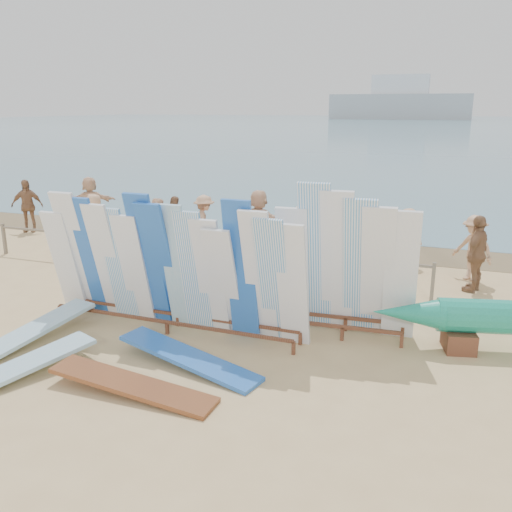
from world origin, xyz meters
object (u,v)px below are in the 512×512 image
at_px(beachgoer_5, 259,222).
at_px(beachgoer_7, 324,228).
at_px(beachgoer_10, 477,254).
at_px(beachgoer_0, 95,222).
at_px(flat_board_a, 29,344).
at_px(flat_board_d, 189,366).
at_px(beachgoer_11, 91,202).
at_px(flat_board_b, 14,380).
at_px(beachgoer_9, 407,237).
at_px(beachgoer_8, 325,232).
at_px(beachgoer_3, 204,223).
at_px(beach_chair_left, 212,256).
at_px(beachgoer_extra_1, 27,206).
at_px(flat_board_c, 133,393).
at_px(beachgoer_2, 157,228).
at_px(side_surfboard_rack, 346,269).
at_px(main_surfboard_rack, 170,270).
at_px(beach_chair_right, 209,260).
at_px(vendor_table, 221,308).
at_px(beachgoer_4, 176,225).
at_px(beachgoer_extra_0, 473,248).
at_px(beachgoer_6, 303,242).
at_px(stroller, 252,251).

bearing_deg(beachgoer_5, beachgoer_7, -168.82).
relative_size(beachgoer_10, beachgoer_0, 1.07).
xyz_separation_m(flat_board_a, beachgoer_10, (7.72, 5.91, 0.90)).
xyz_separation_m(flat_board_d, beachgoer_11, (-8.14, 8.56, 0.91)).
distance_m(flat_board_b, beachgoer_10, 9.99).
height_order(beachgoer_9, beachgoer_8, beachgoer_8).
bearing_deg(beachgoer_3, beach_chair_left, -178.78).
xyz_separation_m(beachgoer_11, beachgoer_5, (6.82, -1.32, 0.03)).
bearing_deg(beachgoer_9, beachgoer_extra_1, 134.08).
relative_size(flat_board_b, beachgoer_10, 1.49).
xyz_separation_m(flat_board_c, beach_chair_left, (-1.68, 6.66, 0.28)).
distance_m(beachgoer_0, beachgoer_2, 2.26).
relative_size(flat_board_c, beachgoer_5, 1.43).
bearing_deg(beachgoer_8, beachgoer_0, -94.61).
distance_m(side_surfboard_rack, beachgoer_7, 5.36).
bearing_deg(beachgoer_9, beachgoer_5, 136.23).
distance_m(flat_board_a, beachgoer_2, 6.05).
distance_m(beachgoer_0, beachgoer_5, 4.93).
bearing_deg(main_surfboard_rack, beachgoer_8, 73.75).
height_order(flat_board_b, beach_chair_right, beach_chair_right).
height_order(beachgoer_0, beachgoer_2, beachgoer_2).
bearing_deg(vendor_table, flat_board_d, -68.77).
distance_m(beachgoer_9, beachgoer_extra_1, 12.63).
relative_size(beachgoer_9, beachgoer_2, 0.90).
distance_m(flat_board_c, beach_chair_right, 6.55).
bearing_deg(beach_chair_left, beachgoer_0, -172.57).
distance_m(beachgoer_4, beachgoer_extra_1, 6.25).
height_order(beachgoer_extra_0, beachgoer_4, beachgoer_4).
distance_m(beach_chair_left, beachgoer_6, 2.69).
xyz_separation_m(beachgoer_10, beachgoer_6, (-4.06, -0.40, 0.03)).
relative_size(beachgoer_10, beachgoer_5, 0.96).
xyz_separation_m(main_surfboard_rack, beachgoer_7, (1.60, 5.97, -0.30)).
xyz_separation_m(flat_board_b, beach_chair_left, (0.32, 6.94, 0.28)).
xyz_separation_m(stroller, beachgoer_8, (1.80, 0.94, 0.45)).
xyz_separation_m(main_surfboard_rack, flat_board_d, (0.99, -1.27, -1.21)).
bearing_deg(flat_board_c, flat_board_b, 100.50).
xyz_separation_m(side_surfboard_rack, beachgoer_7, (-1.57, 5.11, -0.40)).
height_order(side_surfboard_rack, stroller, side_surfboard_rack).
xyz_separation_m(beachgoer_extra_0, beachgoer_extra_1, (-14.28, 0.66, 0.08)).
height_order(side_surfboard_rack, beachgoer_extra_0, side_surfboard_rack).
bearing_deg(flat_board_b, beachgoer_6, 89.26).
distance_m(beach_chair_left, beachgoer_8, 3.15).
distance_m(beachgoer_4, beachgoer_11, 5.08).
distance_m(stroller, beachgoer_0, 5.05).
xyz_separation_m(beachgoer_6, beachgoer_8, (0.22, 1.54, -0.07)).
height_order(stroller, beachgoer_6, beachgoer_6).
xyz_separation_m(flat_board_b, beachgoer_7, (3.02, 8.61, 0.91)).
xyz_separation_m(flat_board_d, beachgoer_0, (-6.09, 5.99, 0.84)).
xyz_separation_m(beachgoer_4, beachgoer_7, (4.19, 0.89, 0.05)).
height_order(main_surfboard_rack, beachgoer_4, main_surfboard_rack).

